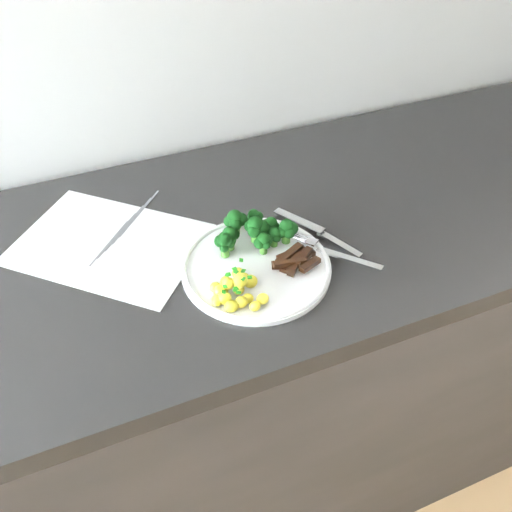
# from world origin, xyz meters

# --- Properties ---
(counter) EXTENTS (2.38, 0.60, 0.89)m
(counter) POSITION_xyz_m (0.14, 1.67, 0.45)
(counter) COLOR black
(counter) RESTS_ON ground
(recipe_paper) EXTENTS (0.38, 0.38, 0.00)m
(recipe_paper) POSITION_xyz_m (-0.10, 1.74, 0.89)
(recipe_paper) COLOR white
(recipe_paper) RESTS_ON counter
(plate) EXTENTS (0.25, 0.25, 0.01)m
(plate) POSITION_xyz_m (0.12, 1.58, 0.90)
(plate) COLOR white
(plate) RESTS_ON counter
(broccoli) EXTENTS (0.14, 0.10, 0.06)m
(broccoli) POSITION_xyz_m (0.13, 1.64, 0.93)
(broccoli) COLOR #386C21
(broccoli) RESTS_ON plate
(potatoes) EXTENTS (0.08, 0.09, 0.04)m
(potatoes) POSITION_xyz_m (0.06, 1.53, 0.92)
(potatoes) COLOR yellow
(potatoes) RESTS_ON plate
(beef_strips) EXTENTS (0.08, 0.07, 0.02)m
(beef_strips) POSITION_xyz_m (0.18, 1.56, 0.91)
(beef_strips) COLOR black
(beef_strips) RESTS_ON plate
(fork) EXTENTS (0.11, 0.15, 0.02)m
(fork) POSITION_xyz_m (0.25, 1.55, 0.91)
(fork) COLOR silver
(fork) RESTS_ON plate
(knife) EXTENTS (0.10, 0.17, 0.02)m
(knife) POSITION_xyz_m (0.26, 1.60, 0.90)
(knife) COLOR silver
(knife) RESTS_ON plate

